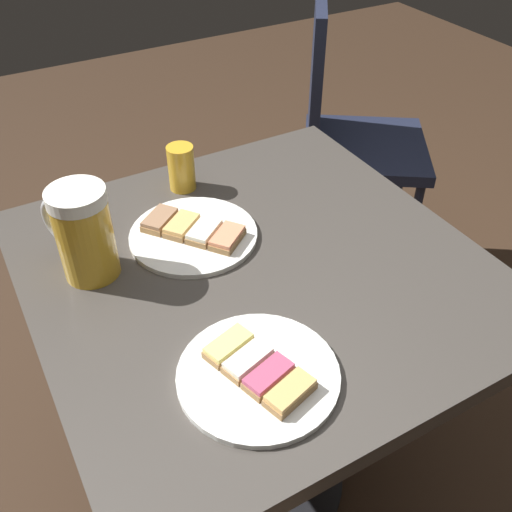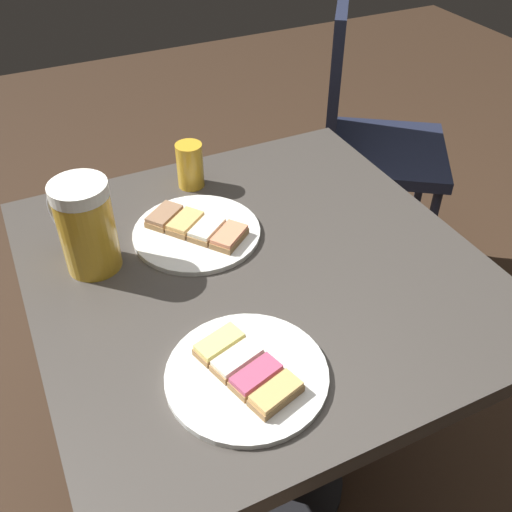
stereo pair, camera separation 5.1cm
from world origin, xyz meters
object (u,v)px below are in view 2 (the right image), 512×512
plate_near (197,231)px  beer_glass_small (190,165)px  beer_mug (85,226)px  cafe_chair (364,133)px  plate_far (247,373)px

plate_near → beer_glass_small: size_ratio=2.50×
beer_mug → beer_glass_small: beer_mug is taller
plate_near → cafe_chair: (-0.48, 0.72, -0.19)m
plate_near → plate_far: bearing=-9.3°
beer_mug → beer_glass_small: size_ratio=1.76×
plate_far → beer_glass_small: size_ratio=2.46×
plate_far → beer_glass_small: beer_glass_small is taller
beer_mug → plate_near: bearing=90.2°
plate_near → cafe_chair: size_ratio=0.26×
cafe_chair → plate_near: bearing=-22.3°
plate_near → beer_glass_small: bearing=162.6°
plate_near → plate_far: same height
beer_mug → beer_glass_small: (-0.17, 0.25, -0.04)m
plate_near → beer_mug: (0.00, -0.20, 0.07)m
cafe_chair → beer_mug: bearing=-28.3°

